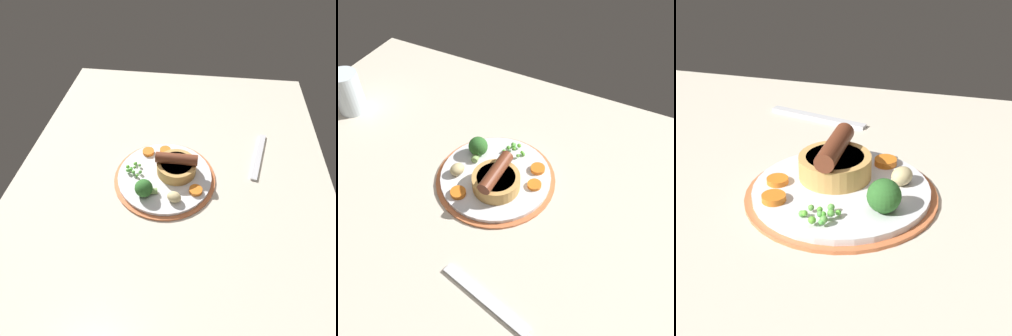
% 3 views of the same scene
% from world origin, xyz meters
% --- Properties ---
extents(dining_table, '(1.10, 0.80, 0.03)m').
position_xyz_m(dining_table, '(0.00, 0.00, 0.01)').
color(dining_table, beige).
rests_on(dining_table, ground).
extents(dinner_plate, '(0.25, 0.25, 0.01)m').
position_xyz_m(dinner_plate, '(0.04, 0.02, 0.04)').
color(dinner_plate, '#CC6B3D').
rests_on(dinner_plate, dining_table).
extents(sausage_pudding, '(0.10, 0.10, 0.06)m').
position_xyz_m(sausage_pudding, '(0.05, -0.01, 0.07)').
color(sausage_pudding, tan).
rests_on(sausage_pudding, dinner_plate).
extents(pea_pile, '(0.05, 0.04, 0.02)m').
position_xyz_m(pea_pile, '(0.04, 0.10, 0.05)').
color(pea_pile, green).
rests_on(pea_pile, dinner_plate).
extents(broccoli_floret_near, '(0.04, 0.05, 0.04)m').
position_xyz_m(broccoli_floret_near, '(-0.03, 0.06, 0.06)').
color(broccoli_floret_near, '#2D6628').
rests_on(broccoli_floret_near, dinner_plate).
extents(potato_chunk_0, '(0.04, 0.04, 0.02)m').
position_xyz_m(potato_chunk_0, '(-0.04, -0.01, 0.06)').
color(potato_chunk_0, '#CCB77F').
rests_on(potato_chunk_0, dinner_plate).
extents(carrot_slice_0, '(0.04, 0.04, 0.01)m').
position_xyz_m(carrot_slice_0, '(0.12, 0.03, 0.05)').
color(carrot_slice_0, orange).
rests_on(carrot_slice_0, dinner_plate).
extents(carrot_slice_2, '(0.04, 0.04, 0.01)m').
position_xyz_m(carrot_slice_2, '(0.11, 0.07, 0.05)').
color(carrot_slice_2, orange).
rests_on(carrot_slice_2, dinner_plate).
extents(carrot_slice_5, '(0.04, 0.04, 0.01)m').
position_xyz_m(carrot_slice_5, '(-0.01, -0.06, 0.05)').
color(carrot_slice_5, orange).
rests_on(carrot_slice_5, dinner_plate).
extents(fork, '(0.18, 0.06, 0.01)m').
position_xyz_m(fork, '(0.14, -0.22, 0.03)').
color(fork, silver).
rests_on(fork, dining_table).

